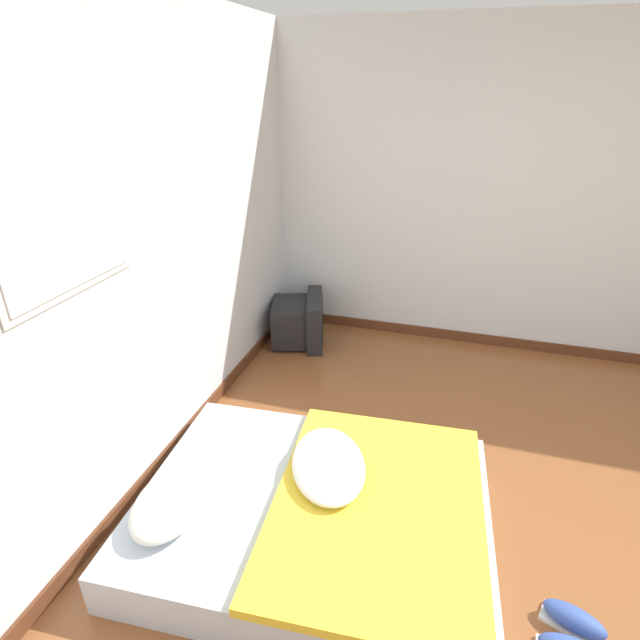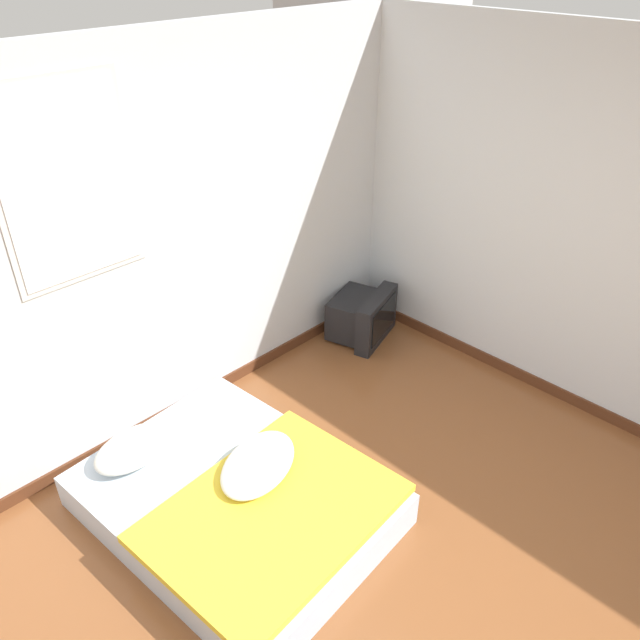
{
  "view_description": "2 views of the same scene",
  "coord_description": "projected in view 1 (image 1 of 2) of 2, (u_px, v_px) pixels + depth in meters",
  "views": [
    {
      "loc": [
        -1.74,
        0.79,
        2.15
      ],
      "look_at": [
        1.04,
        1.62,
        0.75
      ],
      "focal_mm": 28.0,
      "sensor_mm": 36.0,
      "label": 1
    },
    {
      "loc": [
        -1.42,
        -0.82,
        3.05
      ],
      "look_at": [
        1.1,
        1.67,
        0.8
      ],
      "focal_mm": 35.0,
      "sensor_mm": 36.0,
      "label": 2
    }
  ],
  "objects": [
    {
      "name": "sneaker_pair",
      "position": [
        573.0,
        636.0,
        2.09
      ],
      "size": [
        0.31,
        0.31,
        0.1
      ],
      "color": "silver",
      "rests_on": "ground_plane"
    },
    {
      "name": "mattress_bed",
      "position": [
        315.0,
        512.0,
        2.57
      ],
      "size": [
        1.45,
        1.84,
        0.38
      ],
      "color": "silver",
      "rests_on": "ground_plane"
    },
    {
      "name": "wall_right",
      "position": [
        576.0,
        204.0,
        3.85
      ],
      "size": [
        0.08,
        7.22,
        2.6
      ],
      "color": "silver",
      "rests_on": "ground_plane"
    },
    {
      "name": "wall_back",
      "position": [
        85.0,
        286.0,
        2.3
      ],
      "size": [
        7.39,
        0.08,
        2.6
      ],
      "color": "silver",
      "rests_on": "ground_plane"
    },
    {
      "name": "crt_tv",
      "position": [
        300.0,
        320.0,
        4.47
      ],
      "size": [
        0.64,
        0.58,
        0.43
      ],
      "color": "black",
      "rests_on": "ground_plane"
    },
    {
      "name": "ground_plane",
      "position": [
        600.0,
        613.0,
        2.23
      ],
      "size": [
        20.0,
        20.0,
        0.0
      ],
      "primitive_type": "plane",
      "color": "brown"
    }
  ]
}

